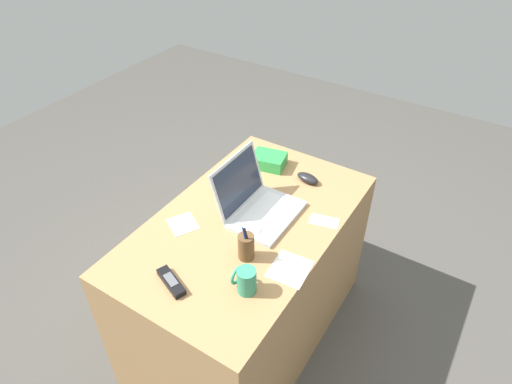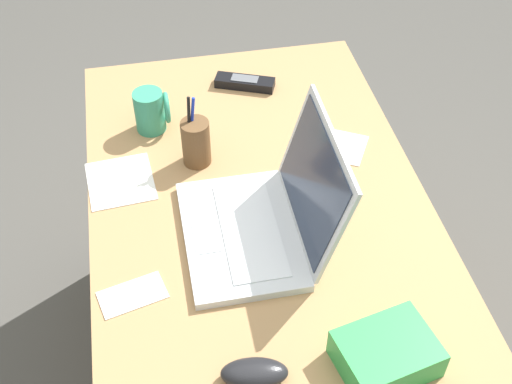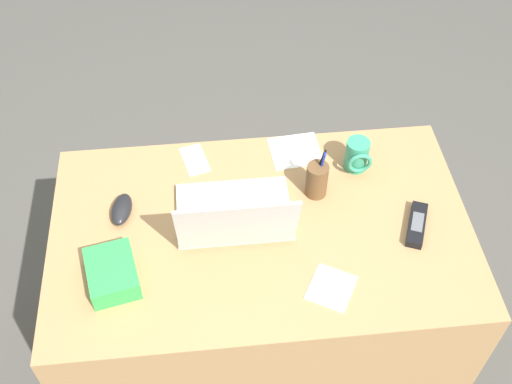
{
  "view_description": "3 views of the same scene",
  "coord_description": "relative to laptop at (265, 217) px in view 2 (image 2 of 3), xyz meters",
  "views": [
    {
      "loc": [
        -1.18,
        -0.79,
        2.05
      ],
      "look_at": [
        0.09,
        0.01,
        0.86
      ],
      "focal_mm": 31.58,
      "sensor_mm": 36.0,
      "label": 1
    },
    {
      "loc": [
        0.96,
        -0.2,
        1.78
      ],
      "look_at": [
        0.05,
        -0.02,
        0.86
      ],
      "focal_mm": 46.91,
      "sensor_mm": 36.0,
      "label": 2
    },
    {
      "loc": [
        0.13,
        1.07,
        2.16
      ],
      "look_at": [
        0.01,
        -0.06,
        0.85
      ],
      "focal_mm": 44.17,
      "sensor_mm": 36.0,
      "label": 3
    }
  ],
  "objects": [
    {
      "name": "paper_note_left",
      "position": [
        -0.21,
        -0.28,
        -0.05
      ],
      "size": [
        0.17,
        0.15,
        0.0
      ],
      "primitive_type": "cube",
      "rotation": [
        0.0,
        0.0,
        0.08
      ],
      "color": "white",
      "rests_on": "desk"
    },
    {
      "name": "desk",
      "position": [
        -0.07,
        0.01,
        -0.43
      ],
      "size": [
        1.19,
        0.72,
        0.76
      ],
      "primitive_type": "cube",
      "color": "#A87C4F",
      "rests_on": "ground"
    },
    {
      "name": "laptop",
      "position": [
        0.0,
        0.0,
        0.0
      ],
      "size": [
        0.32,
        0.29,
        0.24
      ],
      "color": "silver",
      "rests_on": "desk"
    },
    {
      "name": "snack_bag",
      "position": [
        0.33,
        0.14,
        -0.02
      ],
      "size": [
        0.15,
        0.18,
        0.06
      ],
      "primitive_type": "cube",
      "rotation": [
        0.0,
        0.0,
        0.21
      ],
      "color": "green",
      "rests_on": "desk"
    },
    {
      "name": "computer_mouse",
      "position": [
        0.32,
        -0.08,
        -0.03
      ],
      "size": [
        0.07,
        0.12,
        0.04
      ],
      "primitive_type": "ellipsoid",
      "rotation": [
        0.0,
        0.0,
        -0.16
      ],
      "color": "black",
      "rests_on": "desk"
    },
    {
      "name": "paper_note_near_laptop",
      "position": [
        0.1,
        -0.27,
        -0.05
      ],
      "size": [
        0.09,
        0.14,
        0.0
      ],
      "primitive_type": "cube",
      "rotation": [
        0.0,
        0.0,
        0.24
      ],
      "color": "white",
      "rests_on": "desk"
    },
    {
      "name": "cordless_phone",
      "position": [
        -0.51,
        0.05,
        -0.04
      ],
      "size": [
        0.1,
        0.16,
        0.03
      ],
      "color": "black",
      "rests_on": "desk"
    },
    {
      "name": "coffee_mug_white",
      "position": [
        -0.38,
        -0.19,
        0.0
      ],
      "size": [
        0.07,
        0.08,
        0.1
      ],
      "color": "#338C6B",
      "rests_on": "desk"
    },
    {
      "name": "paper_note_right",
      "position": [
        -0.23,
        0.22,
        -0.05
      ],
      "size": [
        0.15,
        0.16,
        0.0
      ],
      "primitive_type": "cube",
      "rotation": [
        0.0,
        0.0,
        -0.52
      ],
      "color": "white",
      "rests_on": "desk"
    },
    {
      "name": "pen_holder",
      "position": [
        -0.25,
        -0.11,
        0.01
      ],
      "size": [
        0.06,
        0.06,
        0.17
      ],
      "color": "brown",
      "rests_on": "desk"
    }
  ]
}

